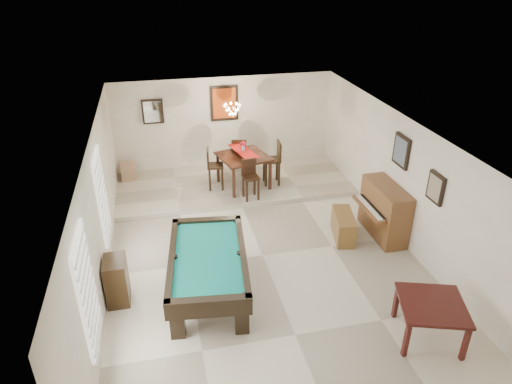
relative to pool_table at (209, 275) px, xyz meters
name	(u,v)px	position (x,y,z in m)	size (l,w,h in m)	color
ground_plane	(263,256)	(1.21, 0.93, -0.42)	(6.00, 9.00, 0.02)	beige
wall_back	(225,124)	(1.21, 5.43, 0.89)	(6.00, 0.04, 2.60)	silver
wall_left	(99,217)	(-1.79, 0.93, 0.89)	(0.04, 9.00, 2.60)	silver
wall_right	(406,184)	(4.21, 0.93, 0.89)	(0.04, 9.00, 2.60)	silver
ceiling	(263,134)	(1.21, 0.93, 2.19)	(6.00, 9.00, 0.04)	white
dining_step	(234,184)	(1.21, 4.18, -0.35)	(6.00, 2.50, 0.12)	beige
window_left_front	(87,291)	(-1.76, -1.27, 0.99)	(0.06, 1.00, 1.70)	white
window_left_rear	(102,196)	(-1.76, 1.53, 0.99)	(0.06, 1.00, 1.70)	white
pool_table	(209,275)	(0.00, 0.00, 0.00)	(1.33, 2.45, 0.82)	black
square_table	(429,320)	(3.23, -1.82, -0.07)	(0.98, 0.98, 0.68)	black
upright_piano	(378,211)	(3.80, 1.15, 0.17)	(0.78, 1.39, 1.16)	brown
piano_bench	(343,226)	(3.06, 1.22, -0.14)	(0.38, 0.98, 0.54)	brown
apothecary_chest	(117,281)	(-1.57, 0.18, 0.01)	(0.37, 0.56, 0.84)	black
dining_table	(244,168)	(1.42, 3.92, 0.19)	(1.15, 1.15, 0.95)	black
flower_vase	(243,146)	(1.42, 3.92, 0.80)	(0.15, 0.15, 0.27)	#A40E23
dining_chair_south	(251,180)	(1.45, 3.18, 0.20)	(0.36, 0.36, 0.98)	black
dining_chair_north	(239,156)	(1.44, 4.63, 0.24)	(0.39, 0.39, 1.06)	black
dining_chair_west	(216,169)	(0.71, 3.94, 0.25)	(0.40, 0.40, 1.07)	black
dining_chair_east	(272,163)	(2.15, 3.88, 0.28)	(0.42, 0.42, 1.15)	black
corner_bench	(128,171)	(-1.49, 5.02, -0.08)	(0.37, 0.46, 0.42)	tan
chandelier	(232,106)	(1.21, 4.13, 1.79)	(0.44, 0.44, 0.60)	#FFE5B2
back_painting	(224,103)	(1.21, 5.39, 1.49)	(0.75, 0.06, 0.95)	#D84C14
back_mirror	(153,111)	(-0.69, 5.39, 1.39)	(0.55, 0.06, 0.65)	white
right_picture_upper	(401,151)	(4.17, 1.23, 1.49)	(0.06, 0.55, 0.65)	slate
right_picture_lower	(436,188)	(4.17, -0.07, 1.29)	(0.06, 0.45, 0.55)	gray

